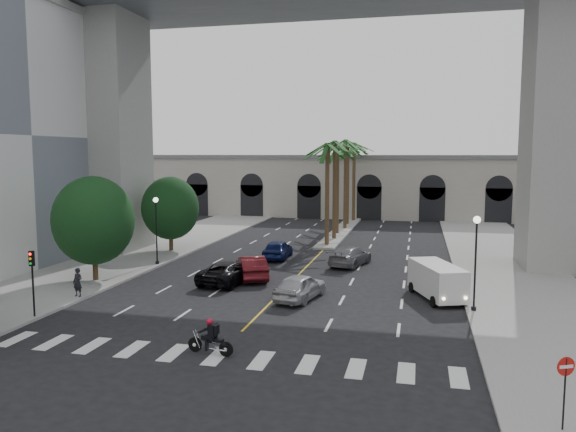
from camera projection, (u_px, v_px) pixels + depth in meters
The scene contains 26 objects.
ground at pixel (228, 345), 25.61m from camera, with size 140.00×140.00×0.00m, color black.
sidewalk_left at pixel (109, 265), 43.51m from camera, with size 8.00×100.00×0.15m, color gray.
sidewalk_right at pixel (521, 286), 36.72m from camera, with size 8.00×100.00×0.15m, color gray.
median at pixel (341, 231), 62.37m from camera, with size 2.00×24.00×0.20m, color gray.
pier_building at pixel (358, 185), 78.36m from camera, with size 71.00×10.50×8.50m.
bridge at pixel (359, 28), 44.07m from camera, with size 75.00×13.00×26.00m.
palm_a at pixel (327, 149), 51.69m from camera, with size 3.20×3.20×10.30m.
palm_b at pixel (335, 147), 55.51m from camera, with size 3.20×3.20×10.60m.
palm_c at pixel (338, 151), 59.50m from camera, with size 3.20×3.20×10.10m.
palm_d at pixel (346, 145), 63.21m from camera, with size 3.20×3.20×10.90m.
palm_e at pixel (348, 149), 67.19m from camera, with size 3.20×3.20×10.40m.
palm_f at pixel (354, 147), 70.96m from camera, with size 3.20×3.20×10.70m.
street_tree_mid at pixel (94, 220), 37.76m from camera, with size 5.44×5.44×7.21m.
street_tree_far at pixel (170, 208), 49.40m from camera, with size 5.04×5.04×6.68m.
lamp_post_left_far at pixel (156, 225), 43.31m from camera, with size 0.40×0.40×5.35m.
lamp_post_right at pixel (476, 255), 30.41m from camera, with size 0.40×0.40×5.35m.
traffic_signal_far at pixel (32, 272), 29.34m from camera, with size 0.25×0.18×3.65m.
motorcycle_rider at pixel (212, 338), 24.35m from camera, with size 2.19×0.64×1.59m.
car_a at pixel (300, 287), 33.50m from camera, with size 1.87×4.64×1.58m, color #A6A6AB.
car_b at pixel (251, 267), 39.05m from camera, with size 1.73×4.96×1.63m, color #4C0F13.
car_c at pixel (229, 272), 37.76m from camera, with size 2.49×5.40×1.50m, color black.
car_d at pixel (350, 256), 43.73m from camera, with size 2.10×5.16×1.50m, color slate.
car_e at pixel (278, 249), 46.54m from camera, with size 1.86×4.63×1.58m, color #111B50.
cargo_van at pixel (437, 280), 33.54m from camera, with size 3.51×5.30×2.12m.
pedestrian_a at pixel (78, 282), 33.63m from camera, with size 0.63×0.41×1.73m, color black.
do_not_enter_sign at pixel (565, 378), 17.28m from camera, with size 0.57×0.28×2.49m.
Camera 1 is at (8.31, -23.52, 8.70)m, focal length 35.00 mm.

